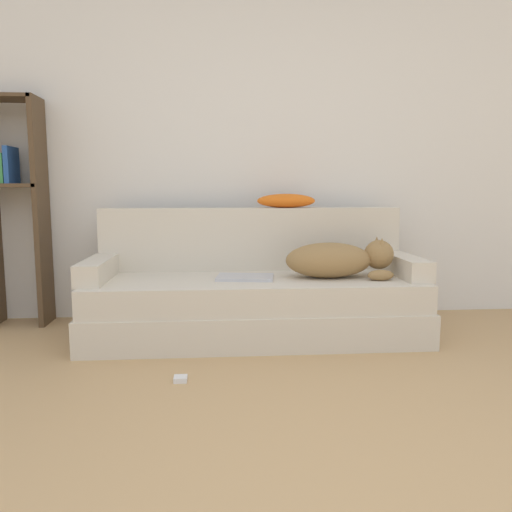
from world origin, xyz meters
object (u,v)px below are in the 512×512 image
Objects in this scene: dog at (338,259)px; throw_pillow at (286,201)px; power_adapter at (180,379)px; bookshelf at (14,199)px; couch at (255,307)px; laptop at (245,277)px.

dog is 0.60m from throw_pillow.
dog is at bearing -54.02° from throw_pillow.
bookshelf is at bearing 135.50° from power_adapter.
throw_pillow is 0.26× the size of bookshelf.
dog is 2.24m from bookshelf.
bookshelf is (-1.63, 0.44, 0.69)m from couch.
dog is at bearing -5.02° from couch.
throw_pillow is (-0.28, 0.39, 0.36)m from dog.
couch reaches higher than power_adapter.
couch is 0.79m from throw_pillow.
couch is 1.35× the size of bookshelf.
bookshelf is (-1.87, 0.10, 0.02)m from throw_pillow.
couch is 32.08× the size of power_adapter.
power_adapter is at bearing -119.65° from couch.
throw_pillow is (0.31, 0.38, 0.47)m from laptop.
laptop is 0.88m from power_adapter.
couch is at bearing 60.35° from power_adapter.
bookshelf is (-1.56, 0.48, 0.49)m from laptop.
couch is 3.04× the size of dog.
throw_pillow is at bearing 58.57° from laptop.
throw_pillow reaches higher than power_adapter.
power_adapter is (-0.95, -0.70, -0.49)m from dog.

